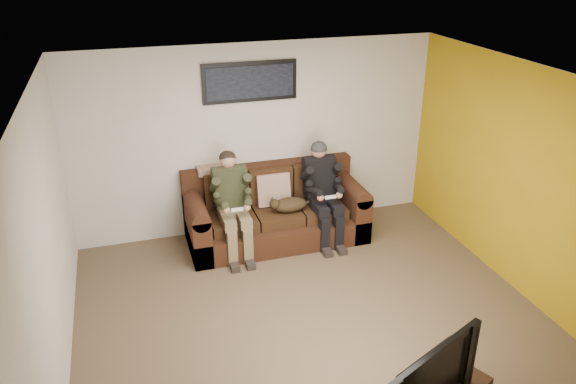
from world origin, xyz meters
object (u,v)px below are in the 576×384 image
object	(u,v)px
person_left	(232,198)
framed_poster	(250,82)
sofa	(274,212)
television	(420,376)
person_right	(322,186)
cat	(288,205)

from	to	relation	value
person_left	framed_poster	xyz separation A→B (m)	(0.42, 0.58, 1.34)
sofa	television	size ratio (longest dim) A/B	2.18
person_left	framed_poster	bearing A→B (deg)	54.41
framed_poster	person_right	bearing A→B (deg)	-35.45
framed_poster	sofa	bearing A→B (deg)	-62.29
person_right	cat	xyz separation A→B (m)	(-0.49, -0.04, -0.18)
cat	television	size ratio (longest dim) A/B	0.60
person_left	person_right	size ratio (longest dim) A/B	0.99
sofa	person_right	world-z (taller)	person_right
person_right	television	world-z (taller)	person_right
person_right	cat	bearing A→B (deg)	-175.62
cat	television	distance (m)	3.55
television	person_right	bearing A→B (deg)	56.80
television	sofa	bearing A→B (deg)	66.52
television	framed_poster	bearing A→B (deg)	69.16
sofa	television	distance (m)	3.81
cat	person_right	bearing A→B (deg)	4.38
person_left	framed_poster	size ratio (longest dim) A/B	1.07
person_right	cat	distance (m)	0.52
person_right	person_left	bearing A→B (deg)	-179.98
sofa	cat	size ratio (longest dim) A/B	3.62
cat	sofa	bearing A→B (deg)	118.60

